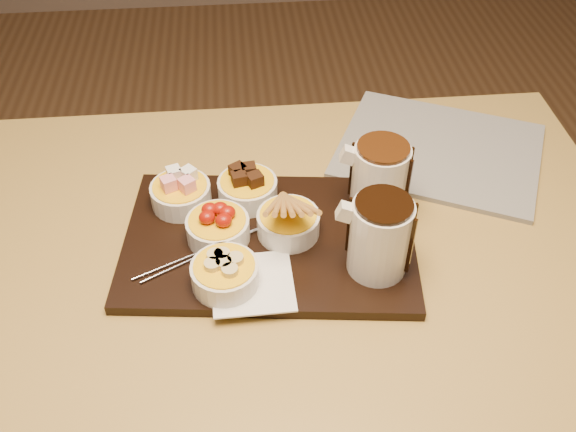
{
  "coord_description": "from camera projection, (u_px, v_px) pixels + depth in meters",
  "views": [
    {
      "loc": [
        -0.04,
        -0.72,
        1.49
      ],
      "look_at": [
        0.03,
        0.0,
        0.81
      ],
      "focal_mm": 40.0,
      "sensor_mm": 36.0,
      "label": 1
    }
  ],
  "objects": [
    {
      "name": "fondue_skewers",
      "position": [
        211.0,
        247.0,
        1.0
      ],
      "size": [
        0.14,
        0.25,
        0.01
      ],
      "primitive_type": null,
      "rotation": [
        0.0,
        0.0,
        -1.13
      ],
      "color": "silver",
      "rests_on": "serving_board"
    },
    {
      "name": "napkin",
      "position": [
        253.0,
        283.0,
        0.95
      ],
      "size": [
        0.12,
        0.12,
        0.0
      ],
      "primitive_type": "cube",
      "rotation": [
        0.0,
        0.0,
        0.02
      ],
      "color": "white",
      "rests_on": "serving_board"
    },
    {
      "name": "bowl_cake",
      "position": [
        248.0,
        190.0,
        1.07
      ],
      "size": [
        0.1,
        0.1,
        0.04
      ],
      "primitive_type": "cylinder",
      "color": "silver",
      "rests_on": "serving_board"
    },
    {
      "name": "pitcher_milk_chocolate",
      "position": [
        379.0,
        180.0,
        1.03
      ],
      "size": [
        0.1,
        0.1,
        0.12
      ],
      "primitive_type": "cylinder",
      "rotation": [
        0.0,
        0.0,
        -0.12
      ],
      "color": "silver",
      "rests_on": "serving_board"
    },
    {
      "name": "bowl_biscotti",
      "position": [
        288.0,
        224.0,
        1.02
      ],
      "size": [
        0.1,
        0.1,
        0.04
      ],
      "primitive_type": "cylinder",
      "color": "silver",
      "rests_on": "serving_board"
    },
    {
      "name": "newspaper",
      "position": [
        439.0,
        150.0,
        1.21
      ],
      "size": [
        0.45,
        0.42,
        0.01
      ],
      "primitive_type": "cube",
      "rotation": [
        0.0,
        0.0,
        -0.44
      ],
      "color": "beige",
      "rests_on": "dining_table"
    },
    {
      "name": "bowl_marshmallows",
      "position": [
        181.0,
        195.0,
        1.07
      ],
      "size": [
        0.1,
        0.1,
        0.04
      ],
      "primitive_type": "cylinder",
      "color": "silver",
      "rests_on": "serving_board"
    },
    {
      "name": "pitcher_dark_chocolate",
      "position": [
        380.0,
        238.0,
        0.93
      ],
      "size": [
        0.1,
        0.1,
        0.12
      ],
      "primitive_type": "cylinder",
      "rotation": [
        0.0,
        0.0,
        -0.12
      ],
      "color": "silver",
      "rests_on": "serving_board"
    },
    {
      "name": "serving_board",
      "position": [
        269.0,
        240.0,
        1.03
      ],
      "size": [
        0.49,
        0.35,
        0.02
      ],
      "primitive_type": "cube",
      "rotation": [
        0.0,
        0.0,
        -0.12
      ],
      "color": "black",
      "rests_on": "dining_table"
    },
    {
      "name": "bowl_bananas",
      "position": [
        225.0,
        275.0,
        0.94
      ],
      "size": [
        0.1,
        0.1,
        0.04
      ],
      "primitive_type": "cylinder",
      "color": "silver",
      "rests_on": "serving_board"
    },
    {
      "name": "bowl_strawberries",
      "position": [
        218.0,
        229.0,
        1.01
      ],
      "size": [
        0.1,
        0.1,
        0.04
      ],
      "primitive_type": "cylinder",
      "color": "silver",
      "rests_on": "serving_board"
    },
    {
      "name": "dining_table",
      "position": [
        272.0,
        286.0,
        1.1
      ],
      "size": [
        1.2,
        0.8,
        0.75
      ],
      "color": "#A9883E",
      "rests_on": "ground"
    }
  ]
}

